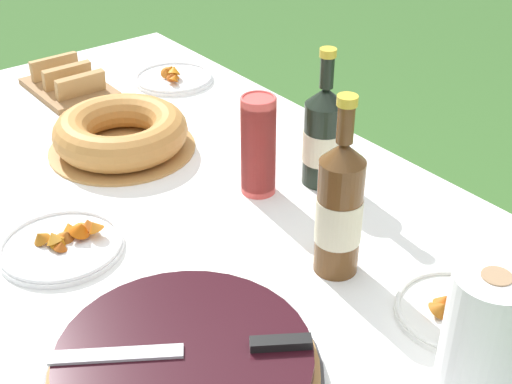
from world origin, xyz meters
The scene contains 13 objects.
garden_table centered at (0.00, 0.00, 0.66)m, with size 1.86×1.03×0.72m.
tablecloth centered at (0.00, 0.00, 0.71)m, with size 1.87×1.04×0.10m.
berry_tart centered at (0.40, -0.24, 0.75)m, with size 0.41×0.41×0.06m.
serving_knife centered at (0.42, -0.21, 0.78)m, with size 0.23×0.33×0.01m.
bundt_cake centered at (-0.29, 0.04, 0.76)m, with size 0.34×0.34×0.09m.
cup_stack centered at (0.05, 0.18, 0.83)m, with size 0.07×0.07×0.21m.
cider_bottle_amber centered at (0.34, 0.12, 0.85)m, with size 0.08×0.08×0.34m.
juice_bottle_red centered at (0.10, 0.31, 0.83)m, with size 0.09×0.09×0.30m.
snack_plate_near centered at (0.55, 0.19, 0.73)m, with size 0.20×0.20×0.05m.
snack_plate_left centered at (-0.56, 0.35, 0.73)m, with size 0.22×0.22×0.06m.
snack_plate_right centered at (-0.02, -0.24, 0.73)m, with size 0.23×0.23×0.06m.
paper_towel_roll centered at (0.68, 0.06, 0.83)m, with size 0.11×0.11×0.23m.
bread_board centered at (-0.68, 0.09, 0.74)m, with size 0.26×0.18×0.07m.
Camera 1 is at (1.05, -0.61, 1.51)m, focal length 50.00 mm.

